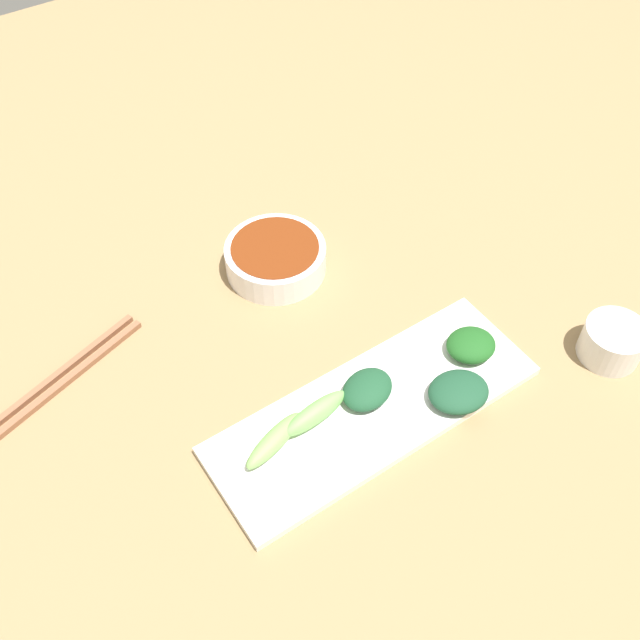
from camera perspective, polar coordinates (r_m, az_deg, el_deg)
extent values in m
cube|color=#8F734C|center=(0.93, 1.59, -2.05)|extent=(2.10, 2.10, 0.02)
cylinder|color=white|center=(0.99, -3.58, 4.74)|extent=(0.14, 0.14, 0.04)
cylinder|color=maroon|center=(0.99, -3.60, 4.98)|extent=(0.12, 0.12, 0.03)
cube|color=white|center=(0.86, 4.16, -6.94)|extent=(0.14, 0.40, 0.01)
ellipsoid|color=#1B492C|center=(0.85, 3.69, -5.41)|extent=(0.07, 0.08, 0.02)
ellipsoid|color=#78AA56|center=(0.82, -3.58, -9.31)|extent=(0.05, 0.09, 0.02)
ellipsoid|color=#1B462D|center=(0.86, 10.71, -5.51)|extent=(0.08, 0.08, 0.02)
ellipsoid|color=#72B757|center=(0.83, -0.37, -7.26)|extent=(0.03, 0.09, 0.03)
ellipsoid|color=#1C541D|center=(0.91, 11.65, -1.92)|extent=(0.07, 0.07, 0.02)
cube|color=#8E593C|center=(0.94, -19.64, -3.99)|extent=(0.08, 0.22, 0.01)
cube|color=#8E593C|center=(0.93, -19.07, -4.49)|extent=(0.08, 0.22, 0.01)
cylinder|color=silver|center=(0.96, 21.78, -1.58)|extent=(0.08, 0.08, 0.05)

